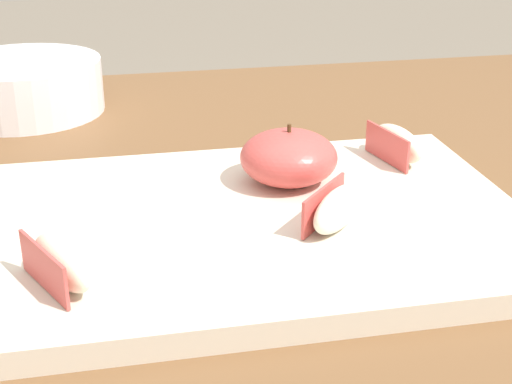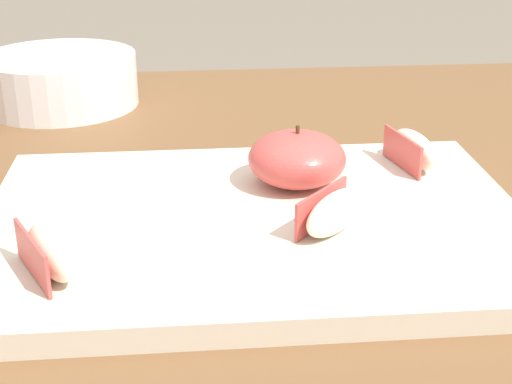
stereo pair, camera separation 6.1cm
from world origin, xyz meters
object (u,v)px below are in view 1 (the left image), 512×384
object	(u,v)px
cutting_board	(256,225)
apple_wedge_middle	(61,263)
apple_half_skin_up	(289,157)
apple_wedge_right	(397,143)
apple_wedge_left	(337,208)
ceramic_fruit_bowl	(23,85)

from	to	relation	value
cutting_board	apple_wedge_middle	world-z (taller)	apple_wedge_middle
apple_half_skin_up	apple_wedge_right	world-z (taller)	apple_half_skin_up
cutting_board	apple_wedge_left	distance (m)	0.07
apple_wedge_middle	ceramic_fruit_bowl	world-z (taller)	ceramic_fruit_bowl
cutting_board	apple_wedge_middle	xyz separation A→B (m)	(-0.15, -0.08, 0.03)
ceramic_fruit_bowl	apple_wedge_middle	bearing A→B (deg)	-82.73
cutting_board	apple_wedge_right	size ratio (longest dim) A/B	5.73
apple_half_skin_up	ceramic_fruit_bowl	distance (m)	0.42
apple_half_skin_up	ceramic_fruit_bowl	xyz separation A→B (m)	(-0.26, 0.33, -0.01)
apple_wedge_right	ceramic_fruit_bowl	xyz separation A→B (m)	(-0.37, 0.29, -0.00)
apple_wedge_right	apple_wedge_middle	size ratio (longest dim) A/B	1.01
apple_half_skin_up	apple_wedge_middle	distance (m)	0.24
apple_wedge_right	apple_half_skin_up	bearing A→B (deg)	-163.36
cutting_board	apple_wedge_middle	distance (m)	0.18
apple_wedge_right	apple_wedge_middle	xyz separation A→B (m)	(-0.31, -0.18, 0.00)
apple_wedge_right	apple_wedge_left	world-z (taller)	same
apple_wedge_right	apple_wedge_middle	world-z (taller)	same
apple_wedge_left	ceramic_fruit_bowl	bearing A→B (deg)	122.47
apple_wedge_right	apple_wedge_left	size ratio (longest dim) A/B	1.09
apple_half_skin_up	apple_wedge_left	distance (m)	0.10
apple_wedge_right	ceramic_fruit_bowl	distance (m)	0.47
apple_half_skin_up	apple_wedge_right	xyz separation A→B (m)	(0.12, 0.03, -0.01)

